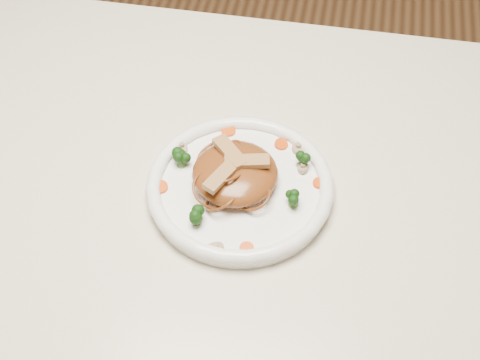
# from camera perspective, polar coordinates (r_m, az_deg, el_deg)

# --- Properties ---
(table) EXTENTS (1.20, 0.80, 0.75)m
(table) POSITION_cam_1_polar(r_m,az_deg,el_deg) (1.06, -3.53, -3.97)
(table) COLOR beige
(table) RESTS_ON ground
(plate) EXTENTS (0.29, 0.29, 0.02)m
(plate) POSITION_cam_1_polar(r_m,az_deg,el_deg) (0.97, 0.00, -0.84)
(plate) COLOR white
(plate) RESTS_ON table
(noodle_mound) EXTENTS (0.15, 0.15, 0.04)m
(noodle_mound) POSITION_cam_1_polar(r_m,az_deg,el_deg) (0.95, -0.41, 0.57)
(noodle_mound) COLOR brown
(noodle_mound) RESTS_ON plate
(chicken_a) EXTENTS (0.06, 0.03, 0.01)m
(chicken_a) POSITION_cam_1_polar(r_m,az_deg,el_deg) (0.94, 0.59, 1.54)
(chicken_a) COLOR tan
(chicken_a) RESTS_ON noodle_mound
(chicken_b) EXTENTS (0.06, 0.06, 0.01)m
(chicken_b) POSITION_cam_1_polar(r_m,az_deg,el_deg) (0.95, -0.82, 2.32)
(chicken_b) COLOR tan
(chicken_b) RESTS_ON noodle_mound
(chicken_c) EXTENTS (0.04, 0.06, 0.01)m
(chicken_c) POSITION_cam_1_polar(r_m,az_deg,el_deg) (0.92, -1.55, 0.35)
(chicken_c) COLOR tan
(chicken_c) RESTS_ON noodle_mound
(broccoli_0) EXTENTS (0.03, 0.03, 0.03)m
(broccoli_0) POSITION_cam_1_polar(r_m,az_deg,el_deg) (0.98, 5.11, 1.72)
(broccoli_0) COLOR black
(broccoli_0) RESTS_ON plate
(broccoli_1) EXTENTS (0.04, 0.04, 0.03)m
(broccoli_1) POSITION_cam_1_polar(r_m,az_deg,el_deg) (0.98, -4.88, 1.86)
(broccoli_1) COLOR black
(broccoli_1) RESTS_ON plate
(broccoli_2) EXTENTS (0.04, 0.04, 0.03)m
(broccoli_2) POSITION_cam_1_polar(r_m,az_deg,el_deg) (0.91, -3.66, -2.83)
(broccoli_2) COLOR black
(broccoli_2) RESTS_ON plate
(broccoli_3) EXTENTS (0.03, 0.03, 0.03)m
(broccoli_3) POSITION_cam_1_polar(r_m,az_deg,el_deg) (0.93, 4.47, -1.53)
(broccoli_3) COLOR black
(broccoli_3) RESTS_ON plate
(carrot_0) EXTENTS (0.02, 0.02, 0.00)m
(carrot_0) POSITION_cam_1_polar(r_m,az_deg,el_deg) (1.01, 3.41, 2.96)
(carrot_0) COLOR #EA5008
(carrot_0) RESTS_ON plate
(carrot_1) EXTENTS (0.03, 0.03, 0.00)m
(carrot_1) POSITION_cam_1_polar(r_m,az_deg,el_deg) (0.96, -6.61, -0.58)
(carrot_1) COLOR #EA5008
(carrot_1) RESTS_ON plate
(carrot_2) EXTENTS (0.02, 0.02, 0.00)m
(carrot_2) POSITION_cam_1_polar(r_m,az_deg,el_deg) (0.97, 6.57, -0.24)
(carrot_2) COLOR #EA5008
(carrot_2) RESTS_ON plate
(carrot_3) EXTENTS (0.02, 0.02, 0.00)m
(carrot_3) POSITION_cam_1_polar(r_m,az_deg,el_deg) (1.03, -0.96, 4.09)
(carrot_3) COLOR #EA5008
(carrot_3) RESTS_ON plate
(carrot_4) EXTENTS (0.02, 0.02, 0.00)m
(carrot_4) POSITION_cam_1_polar(r_m,az_deg,el_deg) (0.89, 0.56, -5.68)
(carrot_4) COLOR #EA5008
(carrot_4) RESTS_ON plate
(mushroom_0) EXTENTS (0.03, 0.03, 0.01)m
(mushroom_0) POSITION_cam_1_polar(r_m,az_deg,el_deg) (0.89, -2.11, -5.66)
(mushroom_0) COLOR tan
(mushroom_0) RESTS_ON plate
(mushroom_1) EXTENTS (0.02, 0.02, 0.01)m
(mushroom_1) POSITION_cam_1_polar(r_m,az_deg,el_deg) (0.98, 5.20, 1.00)
(mushroom_1) COLOR tan
(mushroom_1) RESTS_ON plate
(mushroom_2) EXTENTS (0.03, 0.03, 0.01)m
(mushroom_2) POSITION_cam_1_polar(r_m,az_deg,el_deg) (1.01, -4.82, 2.71)
(mushroom_2) COLOR tan
(mushroom_2) RESTS_ON plate
(mushroom_3) EXTENTS (0.03, 0.03, 0.01)m
(mushroom_3) POSITION_cam_1_polar(r_m,az_deg,el_deg) (1.01, 4.85, 2.69)
(mushroom_3) COLOR tan
(mushroom_3) RESTS_ON plate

